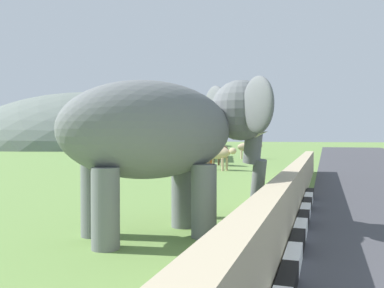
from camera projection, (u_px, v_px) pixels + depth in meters
The scene contains 8 objects.
barrier_parapet at pixel (278, 215), 6.44m from camera, with size 28.00×0.36×1.00m, color tan.
elephant at pixel (168, 132), 7.21m from camera, with size 3.80×3.87×2.82m.
person_handler at pixel (202, 174), 8.73m from camera, with size 0.52×0.55×1.66m.
bus_teal at pixel (167, 131), 31.34m from camera, with size 9.05×4.39×3.50m.
cow_near at pixel (218, 153), 20.62m from camera, with size 1.11×1.91×1.23m.
cow_mid at pixel (220, 151), 23.77m from camera, with size 1.60×1.66×1.23m.
cow_far at pixel (248, 147), 30.72m from camera, with size 1.01×1.92×1.23m.
hill_east at pixel (104, 146), 67.33m from camera, with size 46.68×37.35×17.16m.
Camera 1 is at (-4.52, 3.61, 1.75)m, focal length 38.33 mm.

